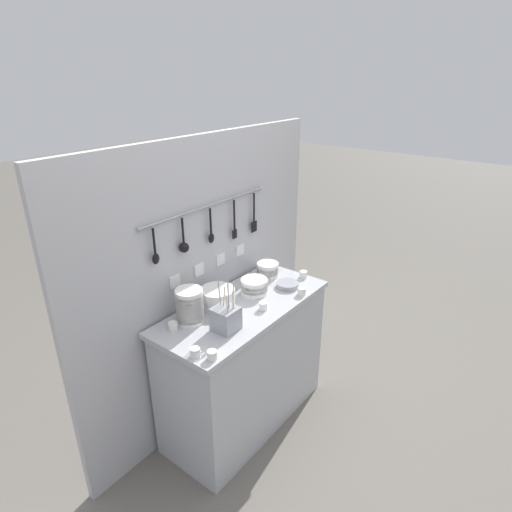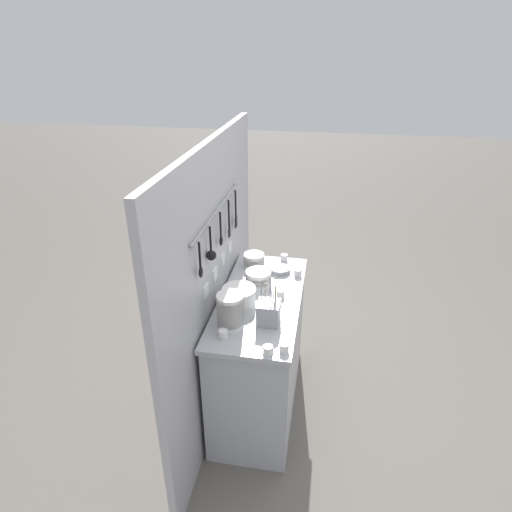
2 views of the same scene
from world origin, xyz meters
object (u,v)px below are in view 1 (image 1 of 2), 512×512
object	(u,v)px
bowl_stack_short_front	(268,270)
plate_stack	(218,297)
cup_back_left	(173,326)
cup_centre	(212,355)
cutlery_caddy	(226,318)
cup_mid_row	(263,306)
bowl_stack_tall_left	(254,286)
cup_by_caddy	(195,352)
cup_beside_plates	(303,274)
steel_mixing_bowl	(287,285)
bowl_stack_nested_right	(190,306)
cup_back_right	(302,291)

from	to	relation	value
bowl_stack_short_front	plate_stack	bearing A→B (deg)	179.87
plate_stack	cup_back_left	world-z (taller)	plate_stack
cup_centre	cup_back_left	world-z (taller)	same
bowl_stack_short_front	cutlery_caddy	bearing A→B (deg)	-162.72
cup_mid_row	bowl_stack_tall_left	bearing A→B (deg)	52.71
cup_by_caddy	cup_mid_row	distance (m)	0.55
bowl_stack_short_front	bowl_stack_tall_left	xyz separation A→B (m)	(-0.24, -0.07, 0.00)
bowl_stack_tall_left	cup_by_caddy	world-z (taller)	bowl_stack_tall_left
cup_by_caddy	plate_stack	bearing A→B (deg)	29.43
plate_stack	cup_beside_plates	world-z (taller)	plate_stack
bowl_stack_tall_left	steel_mixing_bowl	world-z (taller)	bowl_stack_tall_left
bowl_stack_tall_left	cup_back_left	world-z (taller)	bowl_stack_tall_left
cup_back_left	plate_stack	bearing A→B (deg)	-2.66
bowl_stack_tall_left	cup_mid_row	xyz separation A→B (m)	(-0.12, -0.16, -0.02)
steel_mixing_bowl	cup_by_caddy	size ratio (longest dim) A/B	2.83
cutlery_caddy	bowl_stack_short_front	bearing A→B (deg)	17.28
cup_by_caddy	bowl_stack_short_front	bearing A→B (deg)	14.57
bowl_stack_nested_right	cup_mid_row	bearing A→B (deg)	-34.35
bowl_stack_short_front	cutlery_caddy	world-z (taller)	cutlery_caddy
bowl_stack_nested_right	cup_back_right	world-z (taller)	bowl_stack_nested_right
cup_mid_row	steel_mixing_bowl	bearing A→B (deg)	7.73
cup_beside_plates	cutlery_caddy	bearing A→B (deg)	-179.90
plate_stack	cup_back_right	xyz separation A→B (m)	(0.41, -0.32, -0.03)
bowl_stack_short_front	cup_by_caddy	world-z (taller)	bowl_stack_short_front
bowl_stack_tall_left	cup_back_left	xyz separation A→B (m)	(-0.58, 0.09, -0.02)
cup_centre	cutlery_caddy	bearing A→B (deg)	26.48
cup_by_caddy	bowl_stack_tall_left	bearing A→B (deg)	13.65
cutlery_caddy	bowl_stack_tall_left	bearing A→B (deg)	17.40
cup_beside_plates	cup_mid_row	distance (m)	0.49
plate_stack	cup_centre	size ratio (longest dim) A/B	4.09
cup_centre	cup_by_caddy	size ratio (longest dim) A/B	1.00
bowl_stack_tall_left	cup_back_right	bearing A→B (deg)	-56.27
cup_beside_plates	bowl_stack_nested_right	bearing A→B (deg)	166.46
bowl_stack_tall_left	plate_stack	bearing A→B (deg)	163.21
plate_stack	cup_beside_plates	distance (m)	0.65
bowl_stack_tall_left	steel_mixing_bowl	distance (m)	0.23
cup_back_left	bowl_stack_short_front	bearing A→B (deg)	-1.15
cup_back_right	cup_beside_plates	bearing A→B (deg)	29.47
bowl_stack_short_front	cup_centre	distance (m)	0.93
bowl_stack_short_front	bowl_stack_tall_left	size ratio (longest dim) A/B	0.88
steel_mixing_bowl	cup_back_right	size ratio (longest dim) A/B	2.83
bowl_stack_short_front	cup_back_right	world-z (taller)	bowl_stack_short_front
bowl_stack_tall_left	cup_beside_plates	world-z (taller)	bowl_stack_tall_left
bowl_stack_nested_right	cutlery_caddy	bearing A→B (deg)	-72.83
bowl_stack_nested_right	plate_stack	world-z (taller)	bowl_stack_nested_right
cup_centre	bowl_stack_tall_left	bearing A→B (deg)	20.84
bowl_stack_tall_left	plate_stack	world-z (taller)	plate_stack
bowl_stack_short_front	steel_mixing_bowl	world-z (taller)	bowl_stack_short_front
bowl_stack_tall_left	cup_by_caddy	xyz separation A→B (m)	(-0.67, -0.16, -0.02)
bowl_stack_short_front	cup_mid_row	world-z (taller)	bowl_stack_short_front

